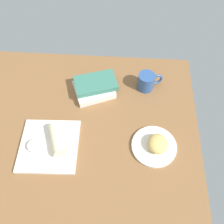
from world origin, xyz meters
TOP-DOWN VIEW (x-y plane):
  - dining_table at (0.00, 0.00)cm, footprint 110.00×90.00cm
  - round_plate at (34.50, -8.98)cm, footprint 19.50×19.50cm
  - scone_pastry at (35.53, -9.24)cm, footprint 8.63×9.42cm
  - square_plate at (-10.66, -11.75)cm, footprint 25.92×25.92cm
  - sauce_cup at (-16.04, -13.31)cm, footprint 5.78×5.78cm
  - breakfast_wrap at (-6.36, -10.50)cm, footprint 10.58×14.86cm
  - book_stack at (5.78, 20.15)cm, footprint 23.67×21.04cm
  - coffee_mug at (31.35, 24.21)cm, footprint 12.60×8.15cm

SIDE VIEW (x-z plane):
  - dining_table at x=0.00cm, z-range 0.00..4.00cm
  - round_plate at x=34.50cm, z-range 4.00..5.40cm
  - square_plate at x=-10.66cm, z-range 4.00..5.60cm
  - sauce_cup at x=-16.04cm, z-range 5.69..8.19cm
  - book_stack at x=5.78cm, z-range 3.93..10.09cm
  - scone_pastry at x=35.53cm, z-range 5.40..10.58cm
  - coffee_mug at x=31.35cm, z-range 4.10..12.97cm
  - breakfast_wrap at x=-6.36cm, z-range 5.60..11.72cm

